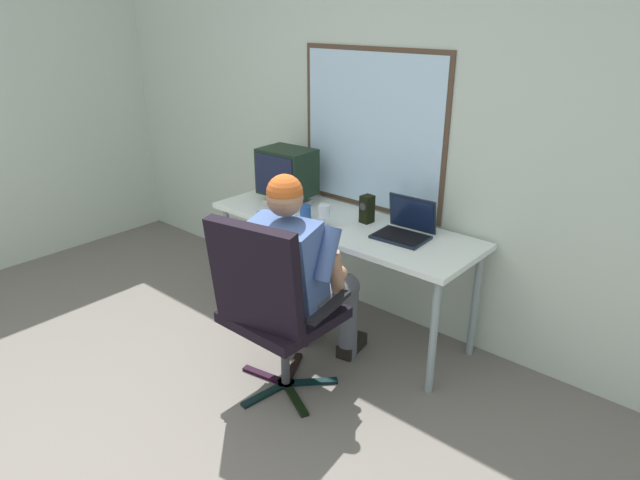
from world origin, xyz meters
TOP-DOWN VIEW (x-y plane):
  - wall_rear at (-0.00, 2.30)m, footprint 5.65×0.08m
  - desk at (-0.10, 1.93)m, footprint 1.83×0.62m
  - office_chair at (0.12, 1.08)m, footprint 0.68×0.62m
  - person_seated at (0.08, 1.34)m, footprint 0.58×0.80m
  - crt_monitor at (-0.63, 1.98)m, footprint 0.38×0.29m
  - laptop at (0.34, 2.00)m, footprint 0.32×0.28m
  - wine_glass at (-0.13, 1.79)m, footprint 0.07×0.07m
  - desk_speaker at (0.02, 2.03)m, footprint 0.08×0.09m
  - coffee_mug at (-0.31, 1.82)m, footprint 0.07×0.07m

SIDE VIEW (x-z plane):
  - office_chair at x=0.12m, z-range 0.07..1.15m
  - person_seated at x=0.08m, z-range 0.04..1.29m
  - desk at x=-0.10m, z-range 0.31..1.06m
  - coffee_mug at x=-0.31m, z-range 0.75..0.84m
  - laptop at x=0.34m, z-range 0.69..0.92m
  - desk_speaker at x=0.02m, z-range 0.75..0.92m
  - wine_glass at x=-0.13m, z-range 0.77..0.91m
  - crt_monitor at x=-0.63m, z-range 0.77..1.15m
  - wall_rear at x=0.00m, z-range 0.00..2.75m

